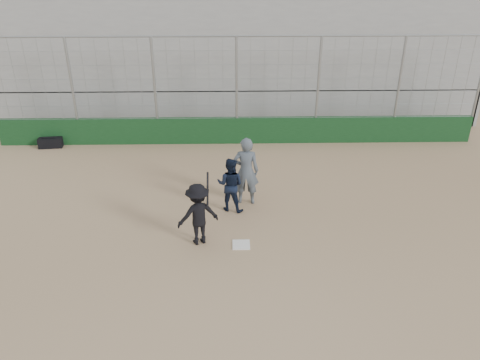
{
  "coord_description": "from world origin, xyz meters",
  "views": [
    {
      "loc": [
        -0.24,
        -9.88,
        6.74
      ],
      "look_at": [
        0.0,
        1.4,
        1.15
      ],
      "focal_mm": 35.0,
      "sensor_mm": 36.0,
      "label": 1
    }
  ],
  "objects_px": {
    "umpire": "(246,174)",
    "equipment_bag": "(51,143)",
    "catcher_crouched": "(230,193)",
    "batter_at_plate": "(198,214)"
  },
  "relations": [
    {
      "from": "batter_at_plate",
      "to": "umpire",
      "type": "height_order",
      "value": "umpire"
    },
    {
      "from": "catcher_crouched",
      "to": "umpire",
      "type": "xyz_separation_m",
      "value": [
        0.46,
        0.46,
        0.37
      ]
    },
    {
      "from": "catcher_crouched",
      "to": "batter_at_plate",
      "type": "bearing_deg",
      "value": -116.51
    },
    {
      "from": "batter_at_plate",
      "to": "equipment_bag",
      "type": "distance_m",
      "value": 8.84
    },
    {
      "from": "umpire",
      "to": "equipment_bag",
      "type": "height_order",
      "value": "umpire"
    },
    {
      "from": "batter_at_plate",
      "to": "equipment_bag",
      "type": "height_order",
      "value": "batter_at_plate"
    },
    {
      "from": "catcher_crouched",
      "to": "equipment_bag",
      "type": "xyz_separation_m",
      "value": [
        -6.76,
        4.89,
        -0.36
      ]
    },
    {
      "from": "batter_at_plate",
      "to": "catcher_crouched",
      "type": "bearing_deg",
      "value": 63.49
    },
    {
      "from": "umpire",
      "to": "equipment_bag",
      "type": "bearing_deg",
      "value": -27.05
    },
    {
      "from": "batter_at_plate",
      "to": "umpire",
      "type": "relative_size",
      "value": 0.98
    }
  ]
}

